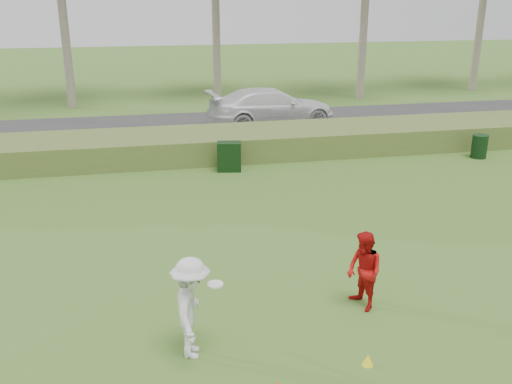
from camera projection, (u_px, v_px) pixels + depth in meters
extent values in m
plane|color=#3A6521|center=(301.00, 332.00, 10.25)|extent=(120.00, 120.00, 0.00)
cube|color=#4D6528|center=(212.00, 144.00, 21.19)|extent=(80.00, 3.00, 0.90)
cube|color=#2D2D2D|center=(198.00, 126.00, 25.95)|extent=(80.00, 6.00, 0.06)
imported|color=silver|center=(192.00, 308.00, 9.34)|extent=(0.85, 1.24, 1.77)
cylinder|color=white|center=(215.00, 284.00, 9.29)|extent=(0.27, 0.27, 0.03)
imported|color=#B7100F|center=(364.00, 271.00, 10.81)|extent=(0.75, 0.87, 1.55)
cone|color=yellow|center=(368.00, 360.00, 9.31)|extent=(0.19, 0.19, 0.20)
cube|color=black|center=(229.00, 157.00, 19.39)|extent=(0.87, 0.63, 1.00)
cylinder|color=black|center=(479.00, 146.00, 20.96)|extent=(0.72, 0.72, 0.85)
imported|color=silver|center=(272.00, 107.00, 25.65)|extent=(5.97, 2.87, 1.68)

